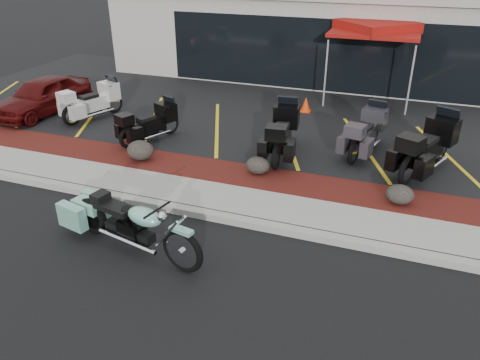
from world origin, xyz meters
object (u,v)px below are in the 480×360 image
at_px(hero_cruiser, 182,244).
at_px(touring_white, 113,94).
at_px(traffic_cone, 306,104).
at_px(popup_canopy, 376,28).
at_px(parked_car, 42,96).

distance_m(hero_cruiser, touring_white, 8.80).
distance_m(hero_cruiser, traffic_cone, 8.94).
relative_size(touring_white, popup_canopy, 0.71).
bearing_deg(hero_cruiser, traffic_cone, 101.63).
height_order(hero_cruiser, parked_car, parked_car).
relative_size(parked_car, popup_canopy, 1.13).
relative_size(hero_cruiser, touring_white, 1.49).
relative_size(parked_car, traffic_cone, 7.08).
relative_size(touring_white, parked_car, 0.63).
xyz_separation_m(parked_car, popup_canopy, (9.85, 5.26, 1.86)).
bearing_deg(popup_canopy, hero_cruiser, -96.56).
bearing_deg(parked_car, popup_canopy, 34.27).
bearing_deg(touring_white, popup_canopy, -40.24).
height_order(parked_car, traffic_cone, parked_car).
distance_m(hero_cruiser, parked_car, 9.84).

